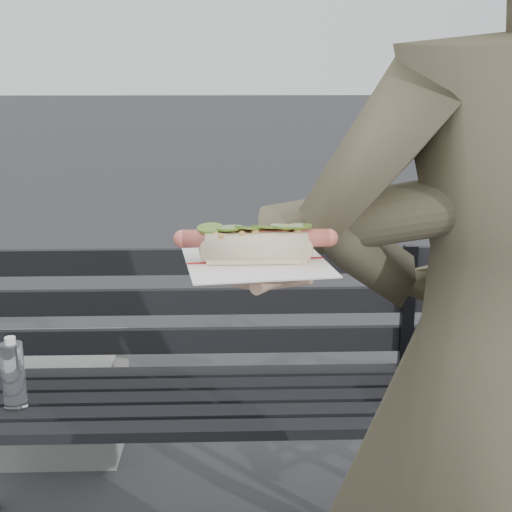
{
  "coord_description": "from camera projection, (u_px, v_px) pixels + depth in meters",
  "views": [
    {
      "loc": [
        0.09,
        -0.96,
        1.4
      ],
      "look_at": [
        0.12,
        -0.02,
        1.15
      ],
      "focal_mm": 50.0,
      "sensor_mm": 36.0,
      "label": 1
    }
  ],
  "objects": [
    {
      "name": "park_bench",
      "position": [
        188.0,
        372.0,
        2.13
      ],
      "size": [
        1.5,
        0.44,
        0.88
      ],
      "color": "black",
      "rests_on": "ground"
    },
    {
      "name": "person",
      "position": [
        496.0,
        383.0,
        1.17
      ],
      "size": [
        0.7,
        0.49,
        1.81
      ],
      "primitive_type": "imported",
      "rotation": [
        0.0,
        0.0,
        3.23
      ],
      "color": "#4F4534",
      "rests_on": "ground"
    },
    {
      "name": "held_hotdog",
      "position": [
        386.0,
        221.0,
        1.05
      ],
      "size": [
        0.63,
        0.32,
        0.2
      ],
      "color": "#4F4534"
    }
  ]
}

